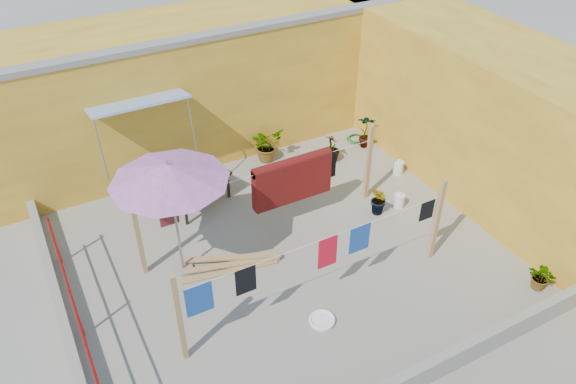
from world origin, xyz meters
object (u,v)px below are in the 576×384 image
object	(u,v)px
outdoor_table	(197,183)
plant_back_a	(267,145)
water_jug_b	(399,201)
white_basin	(322,320)
green_hose	(356,139)
patio_umbrella	(169,174)
water_jug_a	(398,168)

from	to	relation	value
outdoor_table	plant_back_a	size ratio (longest dim) A/B	1.89
water_jug_b	plant_back_a	xyz separation A→B (m)	(-1.67, 3.05, 0.26)
white_basin	green_hose	bearing A→B (deg)	50.61
water_jug_b	outdoor_table	bearing A→B (deg)	151.00
outdoor_table	water_jug_b	xyz separation A→B (m)	(3.78, -2.10, -0.44)
white_basin	plant_back_a	size ratio (longest dim) A/B	0.55
water_jug_b	plant_back_a	bearing A→B (deg)	118.74
patio_umbrella	water_jug_a	bearing A→B (deg)	7.12
white_basin	water_jug_b	distance (m)	3.70
green_hose	plant_back_a	bearing A→B (deg)	173.52
patio_umbrella	green_hose	xyz separation A→B (m)	(5.56, 2.42, -2.18)
patio_umbrella	green_hose	bearing A→B (deg)	23.57
patio_umbrella	white_basin	bearing A→B (deg)	-54.51
white_basin	plant_back_a	world-z (taller)	plant_back_a
white_basin	water_jug_a	xyz separation A→B (m)	(3.90, 3.02, 0.12)
patio_umbrella	plant_back_a	distance (m)	4.50
white_basin	plant_back_a	xyz separation A→B (m)	(1.46, 5.02, 0.37)
green_hose	water_jug_a	bearing A→B (deg)	-90.00
outdoor_table	white_basin	xyz separation A→B (m)	(0.65, -4.07, -0.55)
green_hose	plant_back_a	xyz separation A→B (m)	(-2.44, 0.28, 0.38)
white_basin	water_jug_b	world-z (taller)	water_jug_b
water_jug_a	water_jug_b	bearing A→B (deg)	-126.59
patio_umbrella	water_jug_b	size ratio (longest dim) A/B	6.81
white_basin	plant_back_a	bearing A→B (deg)	73.82
plant_back_a	green_hose	bearing A→B (deg)	-6.48
green_hose	plant_back_a	size ratio (longest dim) A/B	0.61
outdoor_table	water_jug_a	size ratio (longest dim) A/B	4.27
patio_umbrella	green_hose	size ratio (longest dim) A/B	4.84
water_jug_b	green_hose	size ratio (longest dim) A/B	0.71
water_jug_b	water_jug_a	bearing A→B (deg)	53.41
white_basin	water_jug_b	size ratio (longest dim) A/B	1.26
green_hose	patio_umbrella	bearing A→B (deg)	-156.43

